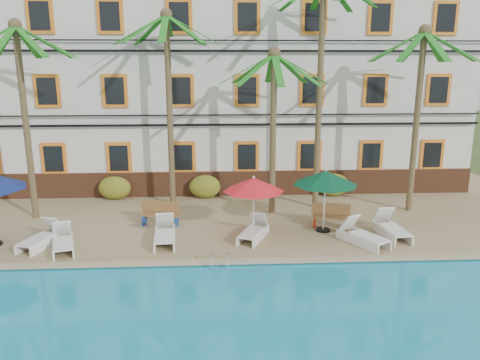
{
  "coord_description": "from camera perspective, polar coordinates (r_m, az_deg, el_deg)",
  "views": [
    {
      "loc": [
        0.03,
        -14.81,
        6.45
      ],
      "look_at": [
        0.97,
        3.0,
        2.0
      ],
      "focal_mm": 35.0,
      "sensor_mm": 36.0,
      "label": 1
    }
  ],
  "objects": [
    {
      "name": "palm_d",
      "position": [
        20.21,
        9.81,
        13.75
      ],
      "size": [
        4.41,
        4.41,
        9.83
      ],
      "color": "brown",
      "rests_on": "pool_deck"
    },
    {
      "name": "palm_c",
      "position": [
        19.21,
        4.1,
        8.8
      ],
      "size": [
        4.41,
        4.41,
        6.84
      ],
      "color": "brown",
      "rests_on": "pool_deck"
    },
    {
      "name": "lounger_b",
      "position": [
        17.21,
        -20.79,
        -7.04
      ],
      "size": [
        1.21,
        1.99,
        0.89
      ],
      "color": "white",
      "rests_on": "pool_deck"
    },
    {
      "name": "umbrella_red",
      "position": [
        16.98,
        1.68,
        -0.6
      ],
      "size": [
        2.25,
        2.25,
        2.25
      ],
      "color": "black",
      "rests_on": "pool_deck"
    },
    {
      "name": "lounger_c",
      "position": [
        16.96,
        -9.15,
        -6.51
      ],
      "size": [
        0.87,
        2.06,
        0.95
      ],
      "color": "white",
      "rests_on": "pool_deck"
    },
    {
      "name": "lounger_e",
      "position": [
        17.18,
        14.68,
        -6.55
      ],
      "size": [
        1.59,
        2.04,
        0.93
      ],
      "color": "white",
      "rests_on": "pool_deck"
    },
    {
      "name": "pool_ladder",
      "position": [
        15.14,
        -2.48,
        -10.19
      ],
      "size": [
        0.54,
        0.74,
        0.74
      ],
      "color": "silver",
      "rests_on": "ground"
    },
    {
      "name": "shrub_left",
      "position": [
        22.64,
        -15.02,
        -0.93
      ],
      "size": [
        1.5,
        0.9,
        1.1
      ],
      "primitive_type": "ellipsoid",
      "color": "#2A5518",
      "rests_on": "pool_deck"
    },
    {
      "name": "ground",
      "position": [
        16.15,
        -2.92,
        -9.55
      ],
      "size": [
        100.0,
        100.0,
        0.0
      ],
      "primitive_type": "plane",
      "color": "#384C23",
      "rests_on": "ground"
    },
    {
      "name": "umbrella_green",
      "position": [
        17.62,
        10.37,
        0.22
      ],
      "size": [
        2.42,
        2.42,
        2.43
      ],
      "color": "black",
      "rests_on": "pool_deck"
    },
    {
      "name": "bench_right",
      "position": [
        18.54,
        11.16,
        -4.27
      ],
      "size": [
        1.57,
        0.89,
        0.93
      ],
      "color": "olive",
      "rests_on": "pool_deck"
    },
    {
      "name": "shrub_right",
      "position": [
        22.84,
        11.33,
        -0.59
      ],
      "size": [
        1.5,
        0.9,
        1.1
      ],
      "primitive_type": "ellipsoid",
      "color": "#2A5518",
      "rests_on": "pool_deck"
    },
    {
      "name": "hotel_building",
      "position": [
        24.81,
        -3.15,
        11.51
      ],
      "size": [
        25.4,
        6.44,
        10.22
      ],
      "color": "silver",
      "rests_on": "pool_deck"
    },
    {
      "name": "palm_e",
      "position": [
        20.79,
        20.98,
        9.74
      ],
      "size": [
        4.41,
        4.41,
        7.72
      ],
      "color": "brown",
      "rests_on": "pool_deck"
    },
    {
      "name": "palm_b",
      "position": [
        20.47,
        -8.7,
        11.55
      ],
      "size": [
        4.41,
        4.41,
        8.41
      ],
      "color": "brown",
      "rests_on": "pool_deck"
    },
    {
      "name": "pool_deck",
      "position": [
        20.79,
        -2.97,
        -3.72
      ],
      "size": [
        30.0,
        12.0,
        0.25
      ],
      "primitive_type": "cube",
      "color": "tan",
      "rests_on": "ground"
    },
    {
      "name": "palm_a",
      "position": [
        20.35,
        -24.99,
        9.53
      ],
      "size": [
        4.41,
        4.41,
        7.86
      ],
      "color": "brown",
      "rests_on": "pool_deck"
    },
    {
      "name": "lounger_f",
      "position": [
        18.2,
        17.91,
        -5.57
      ],
      "size": [
        0.91,
        2.1,
        0.96
      ],
      "color": "white",
      "rests_on": "pool_deck"
    },
    {
      "name": "shrub_mid",
      "position": [
        22.15,
        -4.29,
        -0.81
      ],
      "size": [
        1.5,
        0.9,
        1.1
      ],
      "primitive_type": "ellipsoid",
      "color": "#2A5518",
      "rests_on": "pool_deck"
    },
    {
      "name": "lounger_a",
      "position": [
        17.85,
        -22.96,
        -6.48
      ],
      "size": [
        1.28,
        2.03,
        0.9
      ],
      "color": "white",
      "rests_on": "pool_deck"
    },
    {
      "name": "bench_left",
      "position": [
        18.73,
        -9.64,
        -4.01
      ],
      "size": [
        1.56,
        0.76,
        0.93
      ],
      "color": "olive",
      "rests_on": "pool_deck"
    },
    {
      "name": "lounger_d",
      "position": [
        17.11,
        1.67,
        -6.23
      ],
      "size": [
        1.33,
        1.94,
        0.87
      ],
      "color": "white",
      "rests_on": "pool_deck"
    },
    {
      "name": "pool_coping",
      "position": [
        15.21,
        -2.92,
        -9.93
      ],
      "size": [
        30.0,
        0.35,
        0.06
      ],
      "primitive_type": "cube",
      "color": "tan",
      "rests_on": "pool_deck"
    }
  ]
}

